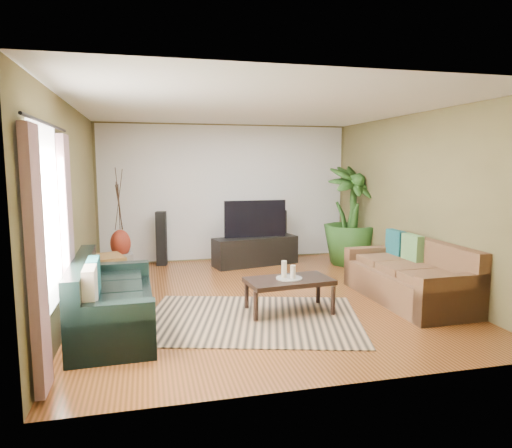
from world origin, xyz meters
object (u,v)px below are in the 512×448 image
object	(u,v)px
coffee_table	(289,295)
speaker_right	(282,235)
potted_plant	(351,216)
side_table	(103,276)
sofa_right	(407,271)
vase	(121,244)
sofa_left	(114,294)
tv_stand	(255,251)
speaker_left	(161,238)
pedestal	(121,264)
television	(255,219)

from	to	relation	value
coffee_table	speaker_right	distance (m)	3.37
potted_plant	side_table	world-z (taller)	potted_plant
sofa_right	vase	distance (m)	4.74
vase	side_table	world-z (taller)	vase
sofa_left	tv_stand	bearing A→B (deg)	-40.73
tv_stand	speaker_left	size ratio (longest dim) A/B	1.57
sofa_left	potted_plant	size ratio (longest dim) A/B	1.07
tv_stand	speaker_left	world-z (taller)	speaker_left
speaker_right	vase	bearing A→B (deg)	-154.56
speaker_left	speaker_right	xyz separation A→B (m)	(2.40, 0.00, -0.02)
sofa_left	potted_plant	xyz separation A→B (m)	(4.21, 2.62, 0.52)
sofa_right	pedestal	xyz separation A→B (m)	(-4.02, 2.52, -0.24)
speaker_left	side_table	world-z (taller)	speaker_left
tv_stand	side_table	xyz separation A→B (m)	(-2.64, -1.48, 0.03)
coffee_table	vase	size ratio (longest dim) A/B	2.26
speaker_left	sofa_right	bearing A→B (deg)	-33.09
tv_stand	side_table	size ratio (longest dim) A/B	2.73
sofa_right	vase	world-z (taller)	sofa_right
vase	sofa_left	bearing A→B (deg)	-88.76
tv_stand	speaker_right	xyz separation A→B (m)	(0.65, 0.41, 0.23)
vase	side_table	size ratio (longest dim) A/B	0.82
sofa_right	speaker_right	bearing A→B (deg)	-165.08
sofa_left	speaker_right	distance (m)	4.55
sofa_left	tv_stand	size ratio (longest dim) A/B	1.25
side_table	sofa_left	bearing A→B (deg)	-80.61
sofa_left	sofa_right	world-z (taller)	same
speaker_left	pedestal	distance (m)	1.00
sofa_right	vase	bearing A→B (deg)	-123.24
coffee_table	tv_stand	world-z (taller)	tv_stand
side_table	speaker_right	bearing A→B (deg)	29.76
speaker_left	speaker_right	size ratio (longest dim) A/B	1.04
sofa_right	vase	size ratio (longest dim) A/B	4.31
potted_plant	vase	distance (m)	4.29
pedestal	vase	size ratio (longest dim) A/B	0.78
potted_plant	sofa_left	bearing A→B (deg)	-148.11
sofa_left	television	world-z (taller)	television
vase	coffee_table	bearing A→B (deg)	-49.65
potted_plant	pedestal	size ratio (longest dim) A/B	4.97
tv_stand	potted_plant	xyz separation A→B (m)	(1.81, -0.34, 0.67)
sofa_right	speaker_right	world-z (taller)	speaker_right
side_table	television	bearing A→B (deg)	29.57
potted_plant	side_table	xyz separation A→B (m)	(-4.45, -1.14, -0.64)
speaker_right	tv_stand	bearing A→B (deg)	-133.97
sofa_right	speaker_left	xyz separation A→B (m)	(-3.30, 3.13, 0.09)
sofa_right	potted_plant	xyz separation A→B (m)	(0.25, 2.39, 0.52)
speaker_left	speaker_right	world-z (taller)	speaker_left
coffee_table	television	world-z (taller)	television
pedestal	potted_plant	bearing A→B (deg)	-1.73
tv_stand	vase	world-z (taller)	vase
speaker_left	television	bearing A→B (deg)	-2.09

